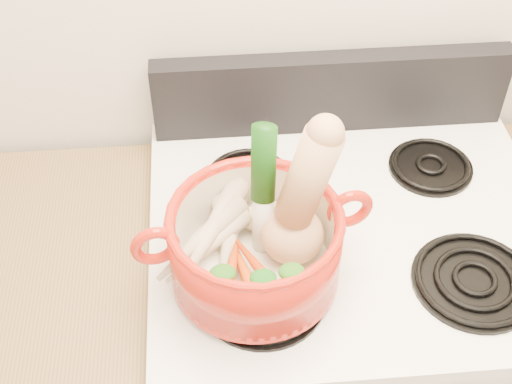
{
  "coord_description": "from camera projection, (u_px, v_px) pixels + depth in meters",
  "views": [
    {
      "loc": [
        -0.27,
        0.49,
        1.97
      ],
      "look_at": [
        -0.2,
        1.26,
        1.19
      ],
      "focal_mm": 50.0,
      "sensor_mm": 36.0,
      "label": 1
    }
  ],
  "objects": [
    {
      "name": "burner_back_left",
      "position": [
        249.0,
        176.0,
        1.46
      ],
      "size": [
        0.17,
        0.17,
        0.02
      ],
      "primitive_type": "cylinder",
      "color": "black",
      "rests_on": "cooktop"
    },
    {
      "name": "carrot_2",
      "position": [
        265.0,
        277.0,
        1.19
      ],
      "size": [
        0.11,
        0.16,
        0.05
      ],
      "primitive_type": "cone",
      "rotation": [
        1.66,
        0.0,
        0.5
      ],
      "color": "#BE3409",
      "rests_on": "dutch_oven"
    },
    {
      "name": "leek",
      "position": [
        264.0,
        190.0,
        1.18
      ],
      "size": [
        0.06,
        0.07,
        0.27
      ],
      "primitive_type": "cylinder",
      "rotation": [
        -0.09,
        0.0,
        -0.25
      ],
      "color": "silver",
      "rests_on": "dutch_oven"
    },
    {
      "name": "control_backsplash",
      "position": [
        331.0,
        92.0,
        1.52
      ],
      "size": [
        0.76,
        0.05,
        0.18
      ],
      "primitive_type": "cube",
      "color": "black",
      "rests_on": "cooktop"
    },
    {
      "name": "burner_front_right",
      "position": [
        475.0,
        280.0,
        1.27
      ],
      "size": [
        0.22,
        0.22,
        0.02
      ],
      "primitive_type": "cylinder",
      "color": "black",
      "rests_on": "cooktop"
    },
    {
      "name": "squash",
      "position": [
        295.0,
        198.0,
        1.16
      ],
      "size": [
        0.18,
        0.12,
        0.3
      ],
      "primitive_type": null,
      "rotation": [
        0.0,
        0.24,
        -0.04
      ],
      "color": "tan",
      "rests_on": "dutch_oven"
    },
    {
      "name": "stove_body",
      "position": [
        333.0,
        360.0,
        1.72
      ],
      "size": [
        0.76,
        0.65,
        0.92
      ],
      "primitive_type": "cube",
      "color": "white",
      "rests_on": "floor"
    },
    {
      "name": "burner_back_right",
      "position": [
        431.0,
        165.0,
        1.48
      ],
      "size": [
        0.17,
        0.17,
        0.02
      ],
      "primitive_type": "cylinder",
      "color": "black",
      "rests_on": "cooktop"
    },
    {
      "name": "parsnip_1",
      "position": [
        207.0,
        246.0,
        1.23
      ],
      "size": [
        0.17,
        0.15,
        0.06
      ],
      "primitive_type": "cone",
      "rotation": [
        1.66,
        0.0,
        -0.87
      ],
      "color": "beige",
      "rests_on": "dutch_oven"
    },
    {
      "name": "carrot_1",
      "position": [
        230.0,
        277.0,
        1.19
      ],
      "size": [
        0.07,
        0.16,
        0.05
      ],
      "primitive_type": "cone",
      "rotation": [
        1.66,
        0.0,
        -0.24
      ],
      "color": "#D44A0A",
      "rests_on": "dutch_oven"
    },
    {
      "name": "burner_front_left",
      "position": [
        262.0,
        295.0,
        1.24
      ],
      "size": [
        0.22,
        0.22,
        0.02
      ],
      "primitive_type": "cylinder",
      "color": "black",
      "rests_on": "cooktop"
    },
    {
      "name": "parsnip_0",
      "position": [
        228.0,
        244.0,
        1.25
      ],
      "size": [
        0.09,
        0.22,
        0.06
      ],
      "primitive_type": "cone",
      "rotation": [
        1.66,
        0.0,
        -0.23
      ],
      "color": "beige",
      "rests_on": "dutch_oven"
    },
    {
      "name": "pot_handle_left",
      "position": [
        155.0,
        246.0,
        1.15
      ],
      "size": [
        0.08,
        0.03,
        0.08
      ],
      "primitive_type": "torus",
      "rotation": [
        1.57,
        0.0,
        0.16
      ],
      "color": "#B71D0F",
      "rests_on": "dutch_oven"
    },
    {
      "name": "ginger",
      "position": [
        266.0,
        217.0,
        1.29
      ],
      "size": [
        0.1,
        0.08,
        0.05
      ],
      "primitive_type": "ellipsoid",
      "rotation": [
        0.0,
        0.0,
        0.19
      ],
      "color": "#D5BD83",
      "rests_on": "dutch_oven"
    },
    {
      "name": "cooktop",
      "position": [
        352.0,
        229.0,
        1.39
      ],
      "size": [
        0.78,
        0.67,
        0.03
      ],
      "primitive_type": "cube",
      "color": "white",
      "rests_on": "stove_body"
    },
    {
      "name": "parsnip_3",
      "position": [
        200.0,
        238.0,
        1.22
      ],
      "size": [
        0.18,
        0.17,
        0.06
      ],
      "primitive_type": "cone",
      "rotation": [
        1.66,
        0.0,
        -0.82
      ],
      "color": "beige",
      "rests_on": "dutch_oven"
    },
    {
      "name": "parsnip_4",
      "position": [
        210.0,
        232.0,
        1.23
      ],
      "size": [
        0.16,
        0.23,
        0.07
      ],
      "primitive_type": "cone",
      "rotation": [
        1.66,
        0.0,
        -0.52
      ],
      "color": "beige",
      "rests_on": "dutch_oven"
    },
    {
      "name": "dutch_oven",
      "position": [
        255.0,
        246.0,
        1.21
      ],
      "size": [
        0.34,
        0.34,
        0.15
      ],
      "primitive_type": "cylinder",
      "rotation": [
        0.0,
        0.0,
        0.16
      ],
      "color": "#B71D0F",
      "rests_on": "burner_front_left"
    },
    {
      "name": "parsnip_2",
      "position": [
        228.0,
        226.0,
        1.26
      ],
      "size": [
        0.07,
        0.18,
        0.05
      ],
      "primitive_type": "cone",
      "rotation": [
        1.66,
        0.0,
        0.21
      ],
      "color": "beige",
      "rests_on": "dutch_oven"
    },
    {
      "name": "carrot_0",
      "position": [
        248.0,
        281.0,
        1.19
      ],
      "size": [
        0.07,
        0.16,
        0.05
      ],
      "primitive_type": "cone",
      "rotation": [
        1.66,
        0.0,
        0.24
      ],
      "color": "#D44D0A",
      "rests_on": "dutch_oven"
    },
    {
      "name": "pot_handle_right",
      "position": [
        350.0,
        209.0,
        1.21
      ],
      "size": [
        0.08,
        0.03,
        0.08
      ],
      "primitive_type": "torus",
      "rotation": [
        1.57,
        0.0,
        0.16
      ],
      "color": "#B71D0F",
      "rests_on": "dutch_oven"
    }
  ]
}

